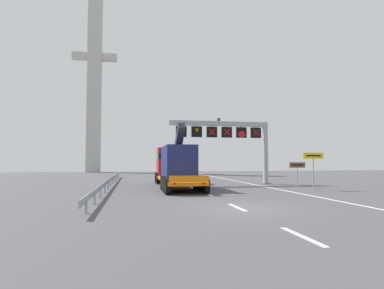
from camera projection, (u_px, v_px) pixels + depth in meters
ground at (244, 208)px, 15.74m from camera, size 112.00×112.00×0.00m
lane_markings at (169, 177)px, 46.58m from camera, size 0.20×77.48×0.01m
edge_line_right at (265, 187)px, 28.64m from camera, size 0.20×63.00×0.01m
overhead_lane_gantry at (230, 134)px, 32.00m from camera, size 10.25×0.90×6.53m
heavy_haul_truck_orange at (175, 164)px, 29.47m from camera, size 3.06×14.08×5.30m
exit_sign_yellow at (313, 161)px, 25.66m from camera, size 1.74×0.15×2.96m
tourist_info_sign_brown at (297, 168)px, 28.32m from camera, size 1.47×0.15×2.18m
guardrail_left at (110, 180)px, 29.22m from camera, size 0.13×34.08×0.76m
bridge_pylon_distant at (95, 77)px, 66.93m from camera, size 9.00×2.00×38.67m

